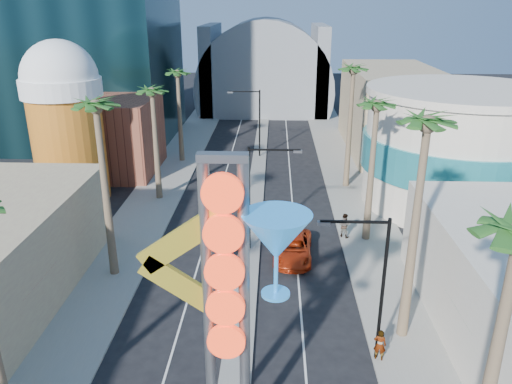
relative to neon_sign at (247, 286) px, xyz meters
name	(u,v)px	position (x,y,z in m)	size (l,w,h in m)	color
sidewalk_west	(166,180)	(-10.32, 32.04, -7.23)	(5.00, 100.00, 0.15)	gray
sidewalk_east	(349,183)	(8.68, 32.04, -7.23)	(5.00, 100.00, 0.15)	gray
median	(258,172)	(-0.82, 35.04, -7.23)	(1.60, 84.00, 0.15)	gray
brick_filler_west	(109,136)	(-16.82, 35.04, -3.31)	(10.00, 10.00, 8.00)	brown
filler_east	(391,110)	(15.18, 45.04, -2.31)	(10.00, 20.00, 10.00)	tan
beer_mug	(65,116)	(-17.82, 27.04, 0.54)	(7.00, 7.00, 14.50)	orange
turquoise_building	(457,148)	(17.18, 27.04, -2.06)	(16.60, 16.60, 10.60)	beige
canopy	(265,85)	(-0.82, 69.04, -3.00)	(22.00, 16.00, 22.00)	slate
neon_sign	(247,286)	(0.00, 0.00, 0.00)	(6.53, 2.60, 12.55)	gray
streetlight_0	(257,189)	(-0.27, 17.04, -2.43)	(3.79, 0.25, 8.00)	black
streetlight_1	(255,117)	(-1.36, 41.04, -2.43)	(3.79, 0.25, 8.00)	black
streetlight_2	(374,278)	(5.91, 5.04, -2.47)	(3.45, 0.25, 8.00)	black
palm_1	(97,118)	(-9.82, 13.04, 3.52)	(2.40, 2.40, 12.70)	brown
palm_2	(152,99)	(-9.82, 27.04, 2.17)	(2.40, 2.40, 11.20)	brown
palm_3	(178,79)	(-9.82, 39.04, 2.17)	(2.40, 2.40, 11.20)	brown
palm_5	(426,139)	(8.18, 7.04, 3.96)	(2.40, 2.40, 13.20)	brown
palm_6	(376,114)	(8.18, 19.04, 2.62)	(2.40, 2.40, 11.70)	brown
palm_7	(353,78)	(8.18, 31.04, 3.52)	(2.40, 2.40, 12.70)	brown
red_pickup	(293,248)	(2.41, 15.92, -6.51)	(2.64, 5.74, 1.59)	#B92E0E
pedestrian_a	(380,345)	(6.48, 4.86, -6.28)	(0.64, 0.42, 1.75)	gray
pedestrian_b	(344,225)	(6.48, 19.26, -6.18)	(0.95, 0.74, 1.95)	gray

